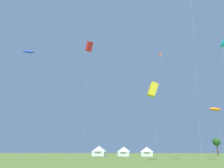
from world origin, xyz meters
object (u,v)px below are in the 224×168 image
Objects in this scene: kite_pink_box at (160,55)px; festival_tent_center at (124,151)px; kite_orange_parafoil at (215,109)px; tree_distant_right at (217,142)px; kite_yellow_box at (153,90)px; kite_cyan_delta at (223,45)px; kite_blue_parafoil at (29,52)px; festival_tent_left at (99,150)px; kite_red_box at (89,47)px; festival_tent_right at (147,151)px.

festival_tent_center is at bearing 133.72° from kite_pink_box.
tree_distant_right is (7.69, 28.23, -7.62)m from kite_orange_parafoil.
kite_pink_box is 33.78m from festival_tent_center.
kite_yellow_box is 41.32m from festival_tent_center.
kite_cyan_delta is at bearing -103.47° from tree_distant_right.
kite_blue_parafoil is at bearing -159.76° from kite_orange_parafoil.
kite_orange_parafoil is 2.55× the size of festival_tent_left.
kite_red_box is 2.21× the size of kite_orange_parafoil.
kite_pink_box is 2.31× the size of kite_yellow_box.
kite_yellow_box is at bearing -40.83° from kite_red_box.
kite_red_box reaches higher than festival_tent_center.
kite_orange_parafoil reaches higher than festival_tent_right.
kite_yellow_box reaches higher than tree_distant_right.
kite_cyan_delta is 42.13m from kite_blue_parafoil.
kite_yellow_box is 2.08× the size of tree_distant_right.
kite_cyan_delta is 0.83× the size of kite_blue_parafoil.
kite_blue_parafoil is at bearing -139.95° from tree_distant_right.
kite_yellow_box is 43.83m from festival_tent_left.
kite_cyan_delta is 52.68m from festival_tent_left.
kite_orange_parafoil is 2.06× the size of tree_distant_right.
festival_tent_right is (-1.03, 39.06, -10.35)m from kite_yellow_box.
festival_tent_left is (-34.66, 14.71, -10.65)m from kite_orange_parafoil.
kite_cyan_delta is at bearing -3.67° from kite_yellow_box.
festival_tent_right is at bearing 0.00° from festival_tent_center.
kite_pink_box is (-13.39, 1.30, 17.41)m from kite_orange_parafoil.
kite_cyan_delta is 56.81m from tree_distant_right.
festival_tent_center is (-21.11, 39.86, -17.82)m from kite_cyan_delta.
kite_orange_parafoil is at bearing -5.55° from kite_pink_box.
kite_pink_box is 6.58× the size of festival_tent_center.
kite_cyan_delta reaches higher than festival_tent_center.
kite_red_box reaches higher than kite_blue_parafoil.
tree_distant_right is (21.07, 26.93, -25.03)m from kite_pink_box.
kite_red_box is at bearing 22.87° from kite_blue_parafoil.
kite_cyan_delta is 3.98× the size of festival_tent_left.
festival_tent_center is 36.63m from tree_distant_right.
kite_cyan_delta is (27.56, -13.83, -8.27)m from kite_red_box.
tree_distant_right is (42.35, 13.53, 3.03)m from festival_tent_left.
kite_pink_box is 37.68m from festival_tent_left.
kite_orange_parafoil is 0.64× the size of kite_cyan_delta.
kite_orange_parafoil is 26.07m from festival_tent_right.
kite_cyan_delta is at bearing -101.45° from kite_orange_parafoil.
kite_yellow_box is at bearing -66.37° from festival_tent_left.
kite_yellow_box is (28.55, -7.35, -12.47)m from kite_blue_parafoil.
kite_cyan_delta is (-5.10, -25.16, 7.00)m from kite_orange_parafoil.
kite_cyan_delta reaches higher than tree_distant_right.
kite_yellow_box reaches higher than festival_tent_right.
festival_tent_right is at bearing 0.00° from festival_tent_left.
kite_pink_box is 6.66× the size of festival_tent_right.
festival_tent_center is at bearing 150.70° from kite_orange_parafoil.
kite_red_box is at bearing 153.35° from kite_cyan_delta.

